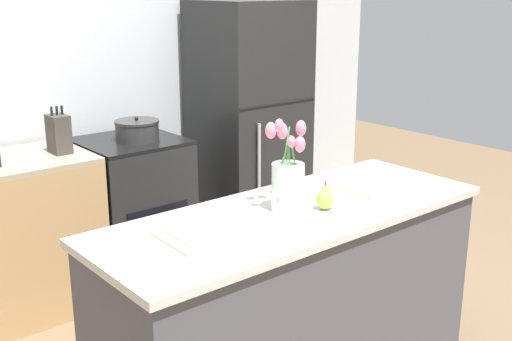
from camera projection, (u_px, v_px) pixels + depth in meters
The scene contains 10 objects.
back_wall at pixel (81, 65), 4.09m from camera, with size 5.20×0.08×2.70m.
kitchen_island at pixel (292, 307), 2.86m from camera, with size 1.80×0.66×0.92m.
stove_range at pixel (134, 209), 4.10m from camera, with size 0.60×0.61×0.92m.
refrigerator at pixel (249, 126), 4.57m from camera, with size 0.68×0.67×1.74m.
flower_vase at pixel (288, 179), 2.70m from camera, with size 0.18×0.18×0.41m.
pear_figurine at pixel (325, 198), 2.73m from camera, with size 0.08×0.08×0.13m.
plate_setting_left at pixel (200, 234), 2.44m from camera, with size 0.29×0.29×0.02m.
plate_setting_right at pixel (366, 186), 3.03m from camera, with size 0.29×0.29×0.02m.
cooking_pot at pixel (137, 130), 3.94m from camera, with size 0.27×0.27×0.15m.
knife_block at pixel (59, 134), 3.63m from camera, with size 0.10×0.14×0.27m.
Camera 1 is at (-1.77, -1.88, 1.85)m, focal length 45.00 mm.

